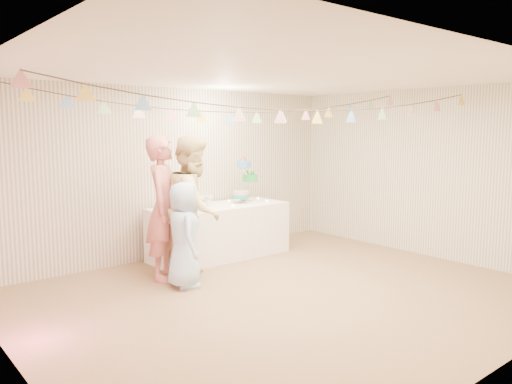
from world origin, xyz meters
TOP-DOWN VIEW (x-y plane):
  - floor at (0.00, 0.00)m, footprint 6.00×6.00m
  - ceiling at (0.00, 0.00)m, footprint 6.00×6.00m
  - back_wall at (0.00, 2.50)m, footprint 6.00×6.00m
  - front_wall at (0.00, -2.50)m, footprint 6.00×6.00m
  - left_wall at (-3.00, 0.00)m, footprint 5.00×5.00m
  - right_wall at (3.00, 0.00)m, footprint 5.00×5.00m
  - table at (0.43, 1.97)m, footprint 2.16×0.86m
  - cake_stand at (0.98, 2.02)m, footprint 0.61×0.36m
  - cake_bottom at (0.83, 1.96)m, footprint 0.31×0.31m
  - cake_middle at (1.16, 2.11)m, footprint 0.27×0.27m
  - cake_top_tier at (0.92, 1.99)m, footprint 0.25×0.25m
  - platter at (-0.17, 1.92)m, footprint 0.31×0.31m
  - posy at (0.27, 2.02)m, footprint 0.15×0.15m
  - person_adult_a at (-0.78, 1.52)m, footprint 0.81×0.81m
  - person_adult_b at (-0.47, 1.28)m, footprint 1.16×1.16m
  - person_child at (-0.77, 1.05)m, footprint 0.61×0.75m
  - bunting_back at (0.00, 1.10)m, footprint 5.60×1.10m
  - bunting_front at (0.00, -0.20)m, footprint 5.60×0.90m
  - tealight_0 at (-0.37, 1.82)m, footprint 0.04×0.04m
  - tealight_1 at (0.08, 2.15)m, footprint 0.04×0.04m
  - tealight_2 at (0.53, 1.75)m, footprint 0.04×0.04m
  - tealight_3 at (0.78, 2.19)m, footprint 0.04×0.04m
  - tealight_4 at (1.25, 1.79)m, footprint 0.04×0.04m
  - tealight_5 at (1.33, 2.12)m, footprint 0.04×0.04m

SIDE VIEW (x-z plane):
  - floor at x=0.00m, z-range 0.00..0.00m
  - table at x=0.43m, z-range 0.00..0.81m
  - person_child at x=-0.77m, z-range 0.00..1.33m
  - platter at x=-0.17m, z-range 0.75..0.77m
  - tealight_0 at x=-0.37m, z-range 0.81..0.84m
  - tealight_1 at x=0.08m, z-range 0.81..0.84m
  - tealight_2 at x=0.53m, z-range 0.81..0.84m
  - tealight_3 at x=0.78m, z-range 0.81..0.84m
  - tealight_4 at x=1.25m, z-range 0.81..0.84m
  - tealight_5 at x=1.33m, z-range 0.81..0.84m
  - posy at x=0.27m, z-range 0.75..0.92m
  - cake_bottom at x=0.83m, z-range 0.76..0.91m
  - person_adult_b at x=-0.47m, z-range 0.00..1.90m
  - person_adult_a at x=-0.78m, z-range 0.00..1.90m
  - cake_stand at x=0.98m, z-range 0.75..1.43m
  - cake_middle at x=1.16m, z-range 1.00..1.22m
  - back_wall at x=0.00m, z-range 1.30..1.30m
  - front_wall at x=0.00m, z-range 1.30..1.30m
  - left_wall at x=-3.00m, z-range 1.30..1.30m
  - right_wall at x=3.00m, z-range 1.30..1.30m
  - cake_top_tier at x=0.92m, z-range 1.28..1.47m
  - bunting_front at x=0.00m, z-range 2.14..2.50m
  - bunting_back at x=0.00m, z-range 2.15..2.55m
  - ceiling at x=0.00m, z-range 2.60..2.60m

